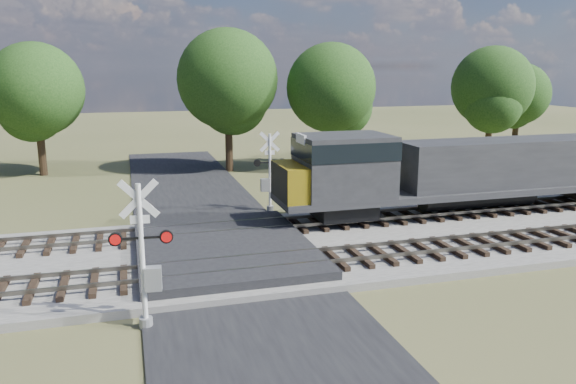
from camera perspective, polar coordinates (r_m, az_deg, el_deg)
name	(u,v)px	position (r m, az deg, el deg)	size (l,w,h in m)	color
ground	(226,261)	(23.21, -6.30, -6.96)	(160.00, 160.00, 0.00)	#444A27
ballast_bed	(437,234)	(27.02, 14.93, -4.15)	(140.00, 10.00, 0.30)	gray
road	(226,260)	(23.20, -6.31, -6.87)	(7.00, 60.00, 0.08)	black
crossing_panel	(224,250)	(23.58, -6.53, -5.84)	(7.00, 9.00, 0.62)	#262628
track_near	(314,260)	(21.96, 2.69, -6.91)	(140.00, 2.60, 0.33)	black
track_far	(280,226)	(26.52, -0.78, -3.43)	(140.00, 2.60, 0.33)	black
crossing_signal_near	(146,268)	(17.30, -14.22, -7.48)	(1.86, 0.42, 4.61)	silver
crossing_signal_far	(268,179)	(30.31, -2.01, 1.36)	(1.77, 0.38, 4.39)	silver
equipment_shed	(401,168)	(36.92, 11.36, 2.45)	(5.26, 5.26, 2.73)	#422E1C
treeline	(242,88)	(43.20, -4.73, 10.49)	(76.79, 10.67, 10.53)	black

